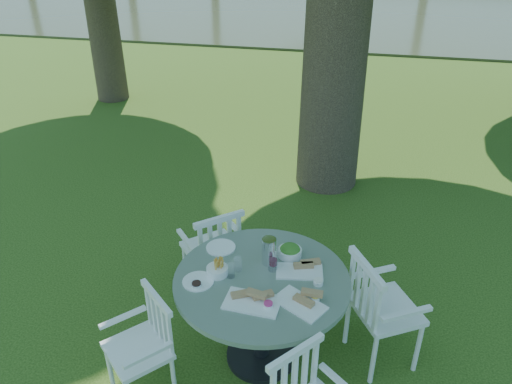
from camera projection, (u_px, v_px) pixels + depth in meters
ground at (252, 277)px, 4.91m from camera, size 140.00×140.00×0.00m
table at (262, 296)px, 3.72m from camera, size 1.30×1.30×0.81m
chair_ne at (375, 305)px, 3.74m from camera, size 0.64×0.65×0.97m
chair_nw at (215, 247)px, 4.43m from camera, size 0.63×0.63×0.91m
chair_sw at (148, 339)px, 3.53m from camera, size 0.59×0.58×0.85m
tableware at (262, 268)px, 3.67m from camera, size 1.07×0.81×0.22m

